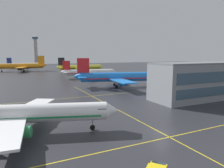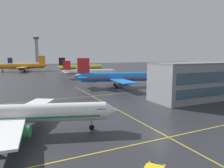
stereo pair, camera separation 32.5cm
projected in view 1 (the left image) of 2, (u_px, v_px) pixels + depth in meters
ground_plane at (162, 133)px, 35.57m from camera, size 600.00×600.00×0.00m
airliner_front_gate at (25, 114)px, 35.10m from camera, size 31.93×27.29×10.16m
airliner_second_row at (119, 77)px, 87.02m from camera, size 39.00×33.27×12.33m
airliner_third_row at (89, 72)px, 118.71m from camera, size 33.18×28.21×10.36m
airliner_far_left_stand at (80, 67)px, 158.00m from camera, size 37.44×32.16×11.63m
airliner_far_right_stand at (21, 66)px, 169.15m from camera, size 41.65×35.83×12.94m
airliner_distant_taxiway at (24, 65)px, 209.76m from camera, size 34.94×29.73×10.90m
taxiway_markings at (118, 110)px, 50.68m from camera, size 169.24×83.21×0.01m
control_tower at (36, 48)px, 300.34m from camera, size 8.82×8.82×41.98m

